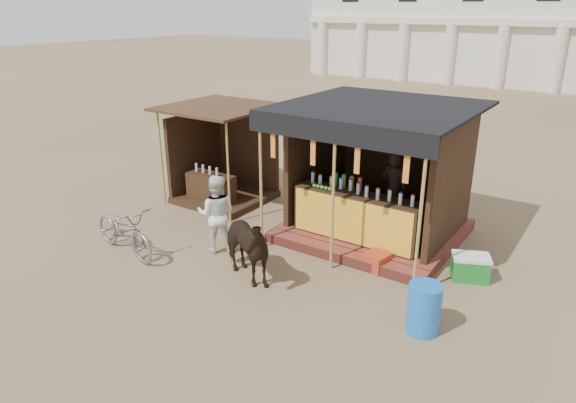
# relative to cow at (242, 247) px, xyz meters

# --- Properties ---
(ground) EXTENTS (120.00, 120.00, 0.00)m
(ground) POSITION_rel_cow_xyz_m (0.08, -0.31, -0.64)
(ground) COLOR #846B4C
(ground) RESTS_ON ground
(main_stall) EXTENTS (3.60, 3.61, 2.78)m
(main_stall) POSITION_rel_cow_xyz_m (1.10, 3.04, 0.38)
(main_stall) COLOR brown
(main_stall) RESTS_ON ground
(secondary_stall) EXTENTS (2.40, 2.40, 2.38)m
(secondary_stall) POSITION_rel_cow_xyz_m (-3.08, 2.92, 0.21)
(secondary_stall) COLOR #3A2615
(secondary_stall) RESTS_ON ground
(cow) EXTENTS (1.67, 1.17, 1.29)m
(cow) POSITION_rel_cow_xyz_m (0.00, 0.00, 0.00)
(cow) COLOR black
(cow) RESTS_ON ground
(motorbike) EXTENTS (1.98, 0.94, 1.00)m
(motorbike) POSITION_rel_cow_xyz_m (-2.57, -0.49, -0.14)
(motorbike) COLOR gray
(motorbike) RESTS_ON ground
(bystander) EXTENTS (0.96, 0.90, 1.57)m
(bystander) POSITION_rel_cow_xyz_m (-1.15, 0.63, 0.14)
(bystander) COLOR white
(bystander) RESTS_ON ground
(blue_barrel) EXTENTS (0.53, 0.53, 0.78)m
(blue_barrel) POSITION_rel_cow_xyz_m (3.20, 0.29, -0.25)
(blue_barrel) COLOR blue
(blue_barrel) RESTS_ON ground
(red_crate) EXTENTS (0.48, 0.51, 0.32)m
(red_crate) POSITION_rel_cow_xyz_m (1.79, 1.69, -0.49)
(red_crate) COLOR #AA351C
(red_crate) RESTS_ON ground
(cooler) EXTENTS (0.76, 0.66, 0.46)m
(cooler) POSITION_rel_cow_xyz_m (3.32, 2.29, -0.41)
(cooler) COLOR #1B7D28
(cooler) RESTS_ON ground
(background_building) EXTENTS (26.00, 7.45, 8.18)m
(background_building) POSITION_rel_cow_xyz_m (-1.92, 29.63, 3.34)
(background_building) COLOR silver
(background_building) RESTS_ON ground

